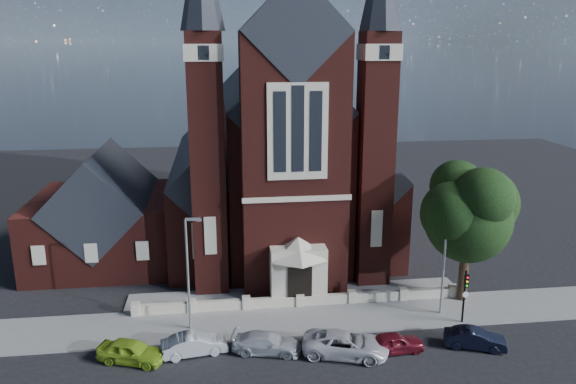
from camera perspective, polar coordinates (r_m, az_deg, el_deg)
name	(u,v)px	position (r m, az deg, el deg)	size (l,w,h in m)	color
ground	(286,264)	(50.68, -0.22, -7.29)	(120.00, 120.00, 0.00)	black
pavement_strip	(304,319)	(41.26, 1.61, -12.79)	(60.00, 5.00, 0.12)	slate
forecourt_paving	(296,295)	(44.79, 0.81, -10.42)	(26.00, 3.00, 0.14)	slate
forecourt_wall	(300,307)	(43.01, 1.20, -11.56)	(24.00, 0.40, 0.90)	#AFA08B
church	(276,157)	(55.88, -1.23, 3.61)	(20.01, 34.90, 29.20)	#461712
parish_hall	(104,218)	(52.83, -18.16, -2.51)	(12.00, 12.20, 10.24)	#461712
street_tree	(472,215)	(43.29, 18.15, -2.24)	(6.40, 6.60, 10.70)	black
street_lamp_left	(189,268)	(38.50, -10.04, -7.59)	(1.16, 0.22, 8.09)	gray
street_lamp_right	(446,255)	(41.57, 15.73, -6.20)	(1.16, 0.22, 8.09)	gray
traffic_signal	(465,290)	(41.37, 17.55, -9.48)	(0.28, 0.42, 4.00)	black
car_lime_van	(131,351)	(37.36, -15.64, -15.32)	(1.70, 4.22, 1.44)	#88B223
car_silver_a	(194,344)	(37.34, -9.50, -15.02)	(1.45, 4.15, 1.37)	#A6AAAE
car_silver_b	(267,343)	(37.10, -2.18, -15.09)	(1.81, 4.45, 1.29)	#AFB2B7
car_white_suv	(346,344)	(36.91, 5.89, -15.13)	(2.51, 5.45, 1.52)	silver
car_dark_red	(395,343)	(37.74, 10.80, -14.80)	(1.52, 3.77, 1.28)	maroon
car_navy	(475,339)	(39.45, 18.47, -13.96)	(1.37, 3.92, 1.29)	black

